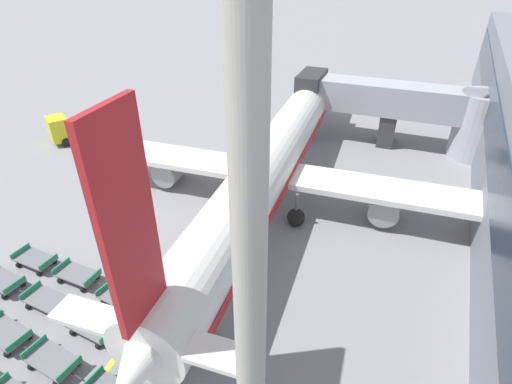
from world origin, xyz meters
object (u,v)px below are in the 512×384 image
at_px(baggage_dolly_row_mid_b_col_c, 93,327).
at_px(baggage_dolly_row_mid_b_col_d, 148,354).
at_px(baggage_dolly_row_mid_a_col_b, 6,334).
at_px(baggage_dolly_row_mid_a_col_c, 53,361).
at_px(baggage_dolly_row_far_col_d, 174,319).
at_px(fuel_tanker_primary, 89,126).
at_px(apron_light_mast, 250,272).
at_px(baggage_dolly_row_far_col_b, 78,275).
at_px(baggage_dolly_row_far_col_a, 35,260).
at_px(baggage_dolly_row_mid_b_col_b, 47,301).
at_px(baggage_dolly_row_far_col_c, 122,299).
at_px(airplane, 273,159).
at_px(baggage_dolly_row_mid_b_col_a, 3,281).

height_order(baggage_dolly_row_mid_b_col_c, baggage_dolly_row_mid_b_col_d, same).
relative_size(baggage_dolly_row_mid_a_col_b, baggage_dolly_row_mid_b_col_c, 1.01).
bearing_deg(baggage_dolly_row_mid_a_col_c, baggage_dolly_row_far_col_d, 50.24).
xyz_separation_m(fuel_tanker_primary, apron_light_mast, (30.95, -23.96, 11.11)).
relative_size(fuel_tanker_primary, baggage_dolly_row_mid_b_col_d, 2.21).
bearing_deg(baggage_dolly_row_far_col_b, apron_light_mast, -23.91).
xyz_separation_m(baggage_dolly_row_far_col_a, apron_light_mast, (18.72, -6.62, 11.88)).
relative_size(baggage_dolly_row_mid_a_col_b, baggage_dolly_row_mid_b_col_b, 1.01).
relative_size(fuel_tanker_primary, baggage_dolly_row_mid_a_col_b, 2.20).
relative_size(baggage_dolly_row_far_col_a, baggage_dolly_row_far_col_c, 0.98).
bearing_deg(apron_light_mast, baggage_dolly_row_mid_b_col_c, 160.12).
relative_size(baggage_dolly_row_mid_a_col_b, apron_light_mast, 0.15).
height_order(baggage_dolly_row_mid_b_col_b, baggage_dolly_row_far_col_b, same).
distance_m(fuel_tanker_primary, baggage_dolly_row_far_col_b, 23.41).
distance_m(fuel_tanker_primary, baggage_dolly_row_mid_b_col_c, 27.88).
height_order(baggage_dolly_row_mid_a_col_b, baggage_dolly_row_mid_b_col_d, same).
bearing_deg(baggage_dolly_row_far_col_c, baggage_dolly_row_mid_b_col_b, -152.99).
relative_size(baggage_dolly_row_mid_a_col_b, baggage_dolly_row_far_col_b, 1.01).
height_order(airplane, baggage_dolly_row_mid_b_col_a, airplane).
bearing_deg(baggage_dolly_row_far_col_a, airplane, 53.22).
bearing_deg(baggage_dolly_row_mid_b_col_d, fuel_tanker_primary, 139.40).
height_order(baggage_dolly_row_far_col_c, apron_light_mast, apron_light_mast).
bearing_deg(baggage_dolly_row_mid_a_col_b, apron_light_mast, -6.92).
relative_size(baggage_dolly_row_mid_a_col_b, baggage_dolly_row_mid_b_col_d, 1.00).
bearing_deg(apron_light_mast, airplane, 111.07).
bearing_deg(baggage_dolly_row_mid_a_col_b, baggage_dolly_row_far_col_b, 89.49).
xyz_separation_m(baggage_dolly_row_mid_a_col_b, baggage_dolly_row_far_col_d, (7.42, 4.54, 0.00)).
relative_size(baggage_dolly_row_far_col_c, apron_light_mast, 0.15).
relative_size(airplane, baggage_dolly_row_mid_b_col_a, 12.70).
distance_m(baggage_dolly_row_mid_b_col_a, baggage_dolly_row_far_col_a, 2.22).
bearing_deg(baggage_dolly_row_mid_a_col_c, fuel_tanker_primary, 130.94).
bearing_deg(baggage_dolly_row_mid_b_col_a, baggage_dolly_row_mid_b_col_c, -2.15).
distance_m(fuel_tanker_primary, baggage_dolly_row_mid_b_col_a, 23.00).
bearing_deg(baggage_dolly_row_far_col_a, baggage_dolly_row_mid_b_col_b, -31.39).
height_order(fuel_tanker_primary, baggage_dolly_row_mid_a_col_b, fuel_tanker_primary).
bearing_deg(apron_light_mast, baggage_dolly_row_mid_a_col_c, 171.64).
distance_m(baggage_dolly_row_mid_a_col_c, baggage_dolly_row_far_col_a, 8.60).
height_order(fuel_tanker_primary, baggage_dolly_row_mid_b_col_d, fuel_tanker_primary).
bearing_deg(baggage_dolly_row_mid_b_col_c, baggage_dolly_row_mid_b_col_b, 175.40).
relative_size(baggage_dolly_row_mid_b_col_b, apron_light_mast, 0.15).
bearing_deg(baggage_dolly_row_mid_b_col_b, baggage_dolly_row_far_col_c, 27.01).
bearing_deg(baggage_dolly_row_far_col_c, baggage_dolly_row_far_col_a, 177.85).
xyz_separation_m(fuel_tanker_primary, baggage_dolly_row_mid_b_col_c, (19.57, -19.84, -0.77)).
xyz_separation_m(baggage_dolly_row_far_col_a, baggage_dolly_row_far_col_d, (10.95, -0.24, 0.00)).
distance_m(baggage_dolly_row_mid_a_col_c, baggage_dolly_row_mid_b_col_c, 2.42).
xyz_separation_m(baggage_dolly_row_far_col_a, baggage_dolly_row_far_col_b, (3.58, 0.10, 0.00)).
bearing_deg(fuel_tanker_primary, baggage_dolly_row_far_col_c, -41.96).
bearing_deg(baggage_dolly_row_mid_b_col_a, baggage_dolly_row_far_col_c, 14.44).
xyz_separation_m(baggage_dolly_row_mid_a_col_c, baggage_dolly_row_mid_b_col_d, (4.01, 2.27, 0.00)).
height_order(airplane, baggage_dolly_row_far_col_a, airplane).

